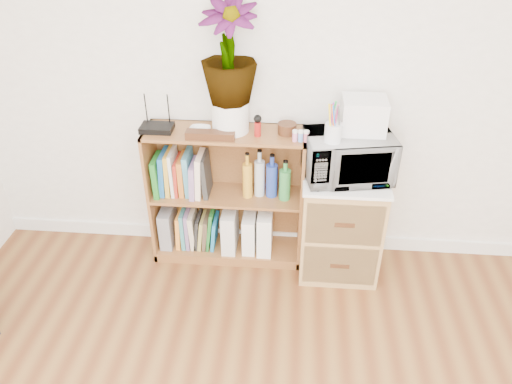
# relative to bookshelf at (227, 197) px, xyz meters

# --- Properties ---
(skirting_board) EXTENTS (4.00, 0.02, 0.10)m
(skirting_board) POSITION_rel_bookshelf_xyz_m (0.35, 0.14, -0.42)
(skirting_board) COLOR white
(skirting_board) RESTS_ON ground
(bookshelf) EXTENTS (1.00, 0.30, 0.95)m
(bookshelf) POSITION_rel_bookshelf_xyz_m (0.00, 0.00, 0.00)
(bookshelf) COLOR brown
(bookshelf) RESTS_ON ground
(wicker_unit) EXTENTS (0.50, 0.45, 0.70)m
(wicker_unit) POSITION_rel_bookshelf_xyz_m (0.75, -0.08, -0.12)
(wicker_unit) COLOR #9E7542
(wicker_unit) RESTS_ON ground
(microwave) EXTENTS (0.56, 0.43, 0.28)m
(microwave) POSITION_rel_bookshelf_xyz_m (0.75, -0.08, 0.39)
(microwave) COLOR silver
(microwave) RESTS_ON wicker_unit
(pen_cup) EXTENTS (0.10, 0.10, 0.11)m
(pen_cup) POSITION_rel_bookshelf_xyz_m (0.64, -0.17, 0.58)
(pen_cup) COLOR silver
(pen_cup) RESTS_ON microwave
(small_appliance) EXTENTS (0.25, 0.21, 0.20)m
(small_appliance) POSITION_rel_bookshelf_xyz_m (0.82, -0.02, 0.63)
(small_appliance) COLOR white
(small_appliance) RESTS_ON microwave
(router) EXTENTS (0.20, 0.13, 0.04)m
(router) POSITION_rel_bookshelf_xyz_m (-0.41, -0.02, 0.49)
(router) COLOR black
(router) RESTS_ON bookshelf
(white_bowl) EXTENTS (0.13, 0.13, 0.03)m
(white_bowl) POSITION_rel_bookshelf_xyz_m (-0.15, -0.03, 0.49)
(white_bowl) COLOR white
(white_bowl) RESTS_ON bookshelf
(plant_pot) EXTENTS (0.22, 0.22, 0.19)m
(plant_pot) POSITION_rel_bookshelf_xyz_m (0.04, 0.02, 0.57)
(plant_pot) COLOR white
(plant_pot) RESTS_ON bookshelf
(potted_plant) EXTENTS (0.33, 0.33, 0.59)m
(potted_plant) POSITION_rel_bookshelf_xyz_m (0.04, 0.02, 0.96)
(potted_plant) COLOR #386E2C
(potted_plant) RESTS_ON plant_pot
(trinket_box) EXTENTS (0.29, 0.07, 0.05)m
(trinket_box) POSITION_rel_bookshelf_xyz_m (-0.07, -0.10, 0.50)
(trinket_box) COLOR #34200E
(trinket_box) RESTS_ON bookshelf
(kokeshi_doll) EXTENTS (0.04, 0.04, 0.09)m
(kokeshi_doll) POSITION_rel_bookshelf_xyz_m (0.21, -0.04, 0.52)
(kokeshi_doll) COLOR maroon
(kokeshi_doll) RESTS_ON bookshelf
(wooden_bowl) EXTENTS (0.11, 0.11, 0.07)m
(wooden_bowl) POSITION_rel_bookshelf_xyz_m (0.38, 0.01, 0.51)
(wooden_bowl) COLOR #39220F
(wooden_bowl) RESTS_ON bookshelf
(paint_jars) EXTENTS (0.10, 0.04, 0.05)m
(paint_jars) POSITION_rel_bookshelf_xyz_m (0.46, -0.09, 0.50)
(paint_jars) COLOR pink
(paint_jars) RESTS_ON bookshelf
(file_box) EXTENTS (0.08, 0.22, 0.28)m
(file_box) POSITION_rel_bookshelf_xyz_m (-0.42, 0.00, -0.27)
(file_box) COLOR gray
(file_box) RESTS_ON bookshelf
(magazine_holder_left) EXTENTS (0.09, 0.24, 0.30)m
(magazine_holder_left) POSITION_rel_bookshelf_xyz_m (0.01, -0.01, -0.26)
(magazine_holder_left) COLOR silver
(magazine_holder_left) RESTS_ON bookshelf
(magazine_holder_mid) EXTENTS (0.09, 0.22, 0.27)m
(magazine_holder_mid) POSITION_rel_bookshelf_xyz_m (0.15, -0.01, -0.27)
(magazine_holder_mid) COLOR white
(magazine_holder_mid) RESTS_ON bookshelf
(magazine_holder_right) EXTENTS (0.10, 0.24, 0.30)m
(magazine_holder_right) POSITION_rel_bookshelf_xyz_m (0.26, -0.01, -0.25)
(magazine_holder_right) COLOR white
(magazine_holder_right) RESTS_ON bookshelf
(cookbooks) EXTENTS (0.35, 0.20, 0.30)m
(cookbooks) POSITION_rel_bookshelf_xyz_m (-0.29, 0.00, 0.16)
(cookbooks) COLOR #1F7422
(cookbooks) RESTS_ON bookshelf
(liquor_bottles) EXTENTS (0.31, 0.07, 0.32)m
(liquor_bottles) POSITION_rel_bookshelf_xyz_m (0.26, -0.00, 0.17)
(liquor_bottles) COLOR gold
(liquor_bottles) RESTS_ON bookshelf
(lower_books) EXTENTS (0.29, 0.19, 0.30)m
(lower_books) POSITION_rel_bookshelf_xyz_m (-0.22, 0.00, -0.28)
(lower_books) COLOR orange
(lower_books) RESTS_ON bookshelf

